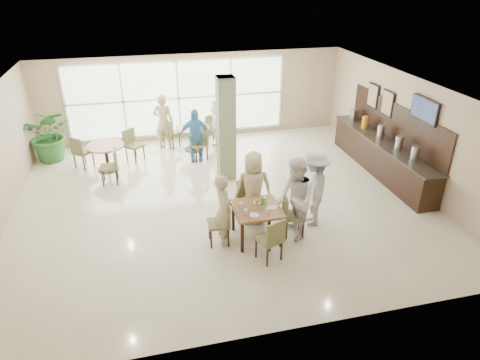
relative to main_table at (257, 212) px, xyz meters
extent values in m
plane|color=beige|center=(-0.40, 1.86, -0.66)|extent=(10.00, 10.00, 0.00)
plane|color=white|center=(-0.40, 1.86, 2.14)|extent=(10.00, 10.00, 0.00)
plane|color=tan|center=(-0.40, 6.36, 0.74)|extent=(10.00, 0.00, 10.00)
plane|color=tan|center=(-0.40, -2.64, 0.74)|extent=(10.00, 0.00, 10.00)
plane|color=tan|center=(4.60, 1.86, 0.74)|extent=(0.00, 9.00, 9.00)
plane|color=silver|center=(-0.90, 6.33, 0.74)|extent=(7.00, 0.00, 7.00)
cube|color=#687652|center=(0.00, 3.06, 0.74)|extent=(0.45, 0.45, 2.80)
cube|color=brown|center=(0.00, 0.00, 0.06)|extent=(0.99, 0.99, 0.05)
cube|color=black|center=(-0.42, -0.42, -0.31)|extent=(0.06, 0.06, 0.70)
cube|color=black|center=(0.42, -0.42, -0.31)|extent=(0.06, 0.06, 0.70)
cube|color=black|center=(-0.42, 0.42, -0.31)|extent=(0.06, 0.06, 0.70)
cube|color=black|center=(0.42, 0.42, -0.31)|extent=(0.06, 0.06, 0.70)
cylinder|color=brown|center=(-3.22, 4.35, 0.07)|extent=(1.05, 1.05, 0.04)
cylinder|color=black|center=(-3.22, 4.35, -0.31)|extent=(0.10, 0.10, 0.71)
cylinder|color=black|center=(-3.22, 4.35, -0.65)|extent=(0.60, 0.60, 0.03)
cylinder|color=brown|center=(-0.60, 5.27, 0.07)|extent=(1.08, 1.08, 0.04)
cylinder|color=black|center=(-0.60, 5.27, -0.31)|extent=(0.10, 0.10, 0.71)
cylinder|color=black|center=(-0.60, 5.27, -0.65)|extent=(0.60, 0.60, 0.03)
cylinder|color=white|center=(0.17, -0.23, 0.14)|extent=(0.08, 0.08, 0.10)
cylinder|color=white|center=(0.25, 0.22, 0.14)|extent=(0.08, 0.08, 0.10)
cylinder|color=white|center=(-0.28, -0.17, 0.14)|extent=(0.08, 0.08, 0.10)
cylinder|color=white|center=(-0.32, 0.11, 0.14)|extent=(0.08, 0.08, 0.10)
cylinder|color=white|center=(-0.13, -0.28, 0.10)|extent=(0.20, 0.20, 0.01)
cylinder|color=white|center=(0.09, 0.22, 0.10)|extent=(0.20, 0.20, 0.01)
cylinder|color=white|center=(0.31, -0.08, 0.10)|extent=(0.20, 0.20, 0.01)
cylinder|color=#99B27F|center=(0.00, 0.00, 0.15)|extent=(0.07, 0.07, 0.12)
sphere|color=orange|center=(0.03, 0.00, 0.26)|extent=(0.07, 0.07, 0.07)
sphere|color=orange|center=(-0.02, 0.03, 0.26)|extent=(0.07, 0.07, 0.07)
sphere|color=orange|center=(-0.01, -0.03, 0.26)|extent=(0.07, 0.07, 0.07)
cube|color=green|center=(0.15, 0.10, 0.16)|extent=(0.10, 0.03, 0.15)
cube|color=black|center=(4.28, 2.36, -0.21)|extent=(0.60, 4.60, 0.90)
cube|color=black|center=(4.28, 2.36, 0.26)|extent=(0.64, 4.70, 0.04)
cube|color=black|center=(4.57, 2.36, 0.79)|extent=(0.04, 4.60, 1.00)
cylinder|color=silver|center=(4.28, 0.96, 0.48)|extent=(0.20, 0.20, 0.40)
cylinder|color=silver|center=(4.28, 1.66, 0.48)|extent=(0.20, 0.20, 0.40)
cylinder|color=silver|center=(4.28, 2.56, 0.48)|extent=(0.20, 0.20, 0.40)
cylinder|color=orange|center=(4.28, 3.46, 0.46)|extent=(0.18, 0.18, 0.36)
cube|color=silver|center=(4.28, 4.16, 0.46)|extent=(0.18, 0.30, 0.36)
cube|color=black|center=(4.54, 1.26, 1.49)|extent=(0.06, 1.00, 0.58)
cube|color=#7F99CC|center=(4.51, 1.26, 1.49)|extent=(0.01, 0.92, 0.50)
cube|color=black|center=(4.55, 2.86, 1.19)|extent=(0.04, 0.55, 0.70)
cube|color=#945335|center=(4.52, 2.86, 1.19)|extent=(0.01, 0.47, 0.62)
cube|color=black|center=(4.55, 3.66, 1.19)|extent=(0.04, 0.55, 0.70)
cube|color=#945335|center=(4.52, 3.66, 1.19)|extent=(0.01, 0.47, 0.62)
imported|color=#2A6B2D|center=(-4.82, 5.46, 0.15)|extent=(1.66, 1.66, 1.62)
imported|color=tan|center=(-0.70, 0.02, 0.13)|extent=(0.40, 0.59, 1.58)
imported|color=tan|center=(0.11, 0.72, 0.19)|extent=(0.88, 0.56, 1.70)
imported|color=white|center=(0.80, -0.11, 0.25)|extent=(0.71, 0.90, 1.82)
imported|color=#A9A8AB|center=(1.39, 0.31, 0.23)|extent=(1.01, 1.31, 1.79)
imported|color=#4490CD|center=(-0.67, 4.41, 0.13)|extent=(0.95, 0.56, 1.59)
imported|color=white|center=(0.18, 5.21, 0.14)|extent=(0.67, 1.49, 1.60)
imported|color=tan|center=(-1.48, 5.59, 0.23)|extent=(0.76, 0.63, 1.77)
camera|label=1|loc=(-2.15, -7.40, 4.61)|focal=32.00mm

